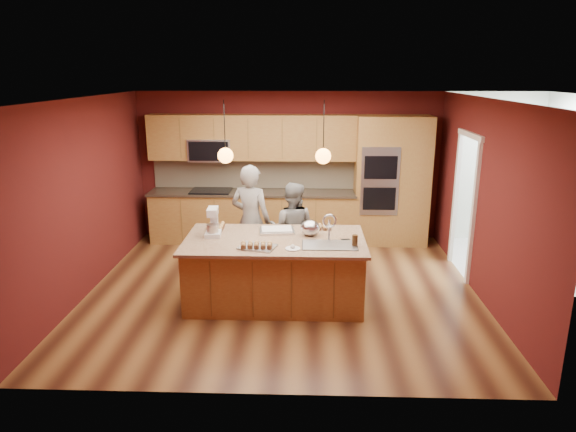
{
  "coord_description": "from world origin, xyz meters",
  "views": [
    {
      "loc": [
        0.32,
        -6.83,
        3.05
      ],
      "look_at": [
        0.08,
        -0.1,
        1.13
      ],
      "focal_mm": 32.0,
      "sensor_mm": 36.0,
      "label": 1
    }
  ],
  "objects_px": {
    "person_left": "(251,221)",
    "stand_mixer": "(213,224)",
    "island": "(276,269)",
    "person_right": "(292,230)",
    "mixing_bowl": "(310,228)"
  },
  "relations": [
    {
      "from": "island",
      "to": "person_right",
      "type": "distance_m",
      "value": 0.99
    },
    {
      "from": "person_right",
      "to": "stand_mixer",
      "type": "bearing_deg",
      "value": 47.91
    },
    {
      "from": "person_left",
      "to": "person_right",
      "type": "distance_m",
      "value": 0.64
    },
    {
      "from": "island",
      "to": "mixing_bowl",
      "type": "distance_m",
      "value": 0.73
    },
    {
      "from": "person_right",
      "to": "mixing_bowl",
      "type": "bearing_deg",
      "value": 119.44
    },
    {
      "from": "island",
      "to": "person_right",
      "type": "xyz_separation_m",
      "value": [
        0.19,
        0.93,
        0.27
      ]
    },
    {
      "from": "island",
      "to": "person_right",
      "type": "bearing_deg",
      "value": 78.43
    },
    {
      "from": "stand_mixer",
      "to": "mixing_bowl",
      "type": "distance_m",
      "value": 1.32
    },
    {
      "from": "person_left",
      "to": "stand_mixer",
      "type": "relative_size",
      "value": 4.43
    },
    {
      "from": "island",
      "to": "person_left",
      "type": "bearing_deg",
      "value": 115.02
    },
    {
      "from": "person_right",
      "to": "stand_mixer",
      "type": "xyz_separation_m",
      "value": [
        -1.05,
        -0.82,
        0.33
      ]
    },
    {
      "from": "person_left",
      "to": "mixing_bowl",
      "type": "bearing_deg",
      "value": 157.98
    },
    {
      "from": "person_right",
      "to": "mixing_bowl",
      "type": "xyz_separation_m",
      "value": [
        0.27,
        -0.75,
        0.26
      ]
    },
    {
      "from": "person_left",
      "to": "stand_mixer",
      "type": "height_order",
      "value": "person_left"
    },
    {
      "from": "person_right",
      "to": "island",
      "type": "bearing_deg",
      "value": 88.39
    }
  ]
}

